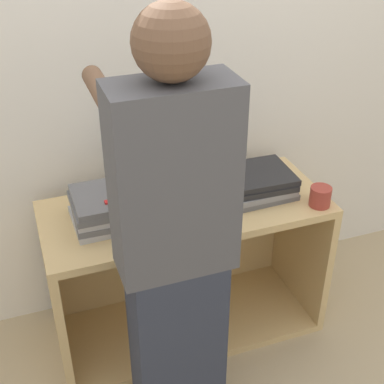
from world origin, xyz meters
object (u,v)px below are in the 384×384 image
(laptop_stack_left, at_px, (110,207))
(laptop_stack_right, at_px, (256,183))
(person, at_px, (175,254))
(laptop_open, at_px, (182,189))
(mug, at_px, (320,196))

(laptop_stack_left, xyz_separation_m, laptop_stack_right, (0.68, -0.01, -0.01))
(laptop_stack_right, relative_size, person, 0.19)
(laptop_stack_right, bearing_deg, laptop_open, 171.14)
(laptop_open, height_order, laptop_stack_right, laptop_open)
(person, height_order, mug, person)
(laptop_stack_left, distance_m, mug, 0.92)
(laptop_open, bearing_deg, person, -111.32)
(person, distance_m, mug, 0.83)
(laptop_stack_right, xyz_separation_m, mug, (0.22, -0.19, -0.01))
(person, xyz_separation_m, mug, (0.77, 0.29, -0.10))
(laptop_open, distance_m, person, 0.58)
(laptop_stack_right, height_order, mug, laptop_stack_right)
(laptop_open, xyz_separation_m, mug, (0.56, -0.24, -0.01))
(laptop_stack_left, distance_m, laptop_stack_right, 0.68)
(person, bearing_deg, laptop_open, 68.68)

